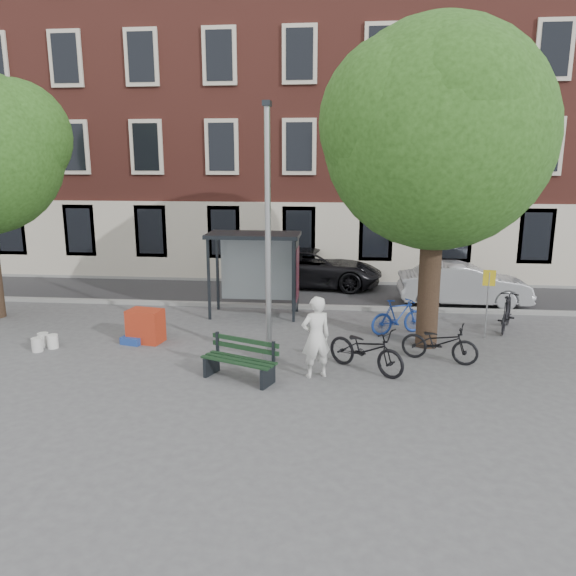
{
  "coord_description": "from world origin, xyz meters",
  "views": [
    {
      "loc": [
        1.78,
        -12.98,
        4.83
      ],
      "look_at": [
        0.28,
        1.89,
        1.4
      ],
      "focal_mm": 35.0,
      "sensor_mm": 36.0,
      "label": 1
    }
  ],
  "objects_px": {
    "car_silver": "(464,284)",
    "bike_d": "(507,312)",
    "lamppost": "(268,248)",
    "bus_shelter": "(267,255)",
    "car_dark": "(313,268)",
    "painter": "(316,337)",
    "bench": "(240,362)",
    "bike_c": "(366,349)",
    "bike_a": "(440,342)",
    "red_stand": "(146,326)",
    "notice_sign": "(488,289)",
    "bike_b": "(398,317)"
  },
  "relations": [
    {
      "from": "painter",
      "to": "red_stand",
      "type": "relative_size",
      "value": 2.1
    },
    {
      "from": "bus_shelter",
      "to": "notice_sign",
      "type": "xyz_separation_m",
      "value": [
        6.33,
        -1.76,
        -0.53
      ]
    },
    {
      "from": "lamppost",
      "to": "car_dark",
      "type": "distance_m",
      "value": 8.67
    },
    {
      "from": "bench",
      "to": "painter",
      "type": "bearing_deg",
      "value": 33.01
    },
    {
      "from": "bike_a",
      "to": "red_stand",
      "type": "distance_m",
      "value": 7.69
    },
    {
      "from": "car_silver",
      "to": "painter",
      "type": "bearing_deg",
      "value": 145.42
    },
    {
      "from": "bus_shelter",
      "to": "painter",
      "type": "bearing_deg",
      "value": -70.38
    },
    {
      "from": "painter",
      "to": "bike_a",
      "type": "bearing_deg",
      "value": 179.38
    },
    {
      "from": "bike_a",
      "to": "car_dark",
      "type": "xyz_separation_m",
      "value": [
        -3.54,
        8.07,
        0.25
      ]
    },
    {
      "from": "bike_c",
      "to": "car_silver",
      "type": "distance_m",
      "value": 7.38
    },
    {
      "from": "lamppost",
      "to": "bike_c",
      "type": "distance_m",
      "value": 3.28
    },
    {
      "from": "bus_shelter",
      "to": "bike_d",
      "type": "distance_m",
      "value": 7.3
    },
    {
      "from": "bike_b",
      "to": "car_silver",
      "type": "relative_size",
      "value": 0.39
    },
    {
      "from": "lamppost",
      "to": "bike_d",
      "type": "relative_size",
      "value": 3.42
    },
    {
      "from": "car_silver",
      "to": "lamppost",
      "type": "bearing_deg",
      "value": 134.85
    },
    {
      "from": "car_dark",
      "to": "red_stand",
      "type": "xyz_separation_m",
      "value": [
        -4.11,
        -7.33,
        -0.28
      ]
    },
    {
      "from": "red_stand",
      "to": "car_dark",
      "type": "bearing_deg",
      "value": 60.72
    },
    {
      "from": "painter",
      "to": "bike_c",
      "type": "height_order",
      "value": "painter"
    },
    {
      "from": "lamppost",
      "to": "red_stand",
      "type": "xyz_separation_m",
      "value": [
        -3.5,
        1.07,
        -2.33
      ]
    },
    {
      "from": "bike_d",
      "to": "car_dark",
      "type": "relative_size",
      "value": 0.34
    },
    {
      "from": "car_silver",
      "to": "bike_d",
      "type": "bearing_deg",
      "value": -167.78
    },
    {
      "from": "painter",
      "to": "notice_sign",
      "type": "bearing_deg",
      "value": -168.1
    },
    {
      "from": "painter",
      "to": "bench",
      "type": "xyz_separation_m",
      "value": [
        -1.68,
        -0.32,
        -0.53
      ]
    },
    {
      "from": "painter",
      "to": "red_stand",
      "type": "distance_m",
      "value": 5.14
    },
    {
      "from": "bike_c",
      "to": "bus_shelter",
      "type": "bearing_deg",
      "value": 68.85
    },
    {
      "from": "car_dark",
      "to": "car_silver",
      "type": "relative_size",
      "value": 1.22
    },
    {
      "from": "car_dark",
      "to": "notice_sign",
      "type": "distance_m",
      "value": 7.95
    },
    {
      "from": "bus_shelter",
      "to": "bench",
      "type": "height_order",
      "value": "bus_shelter"
    },
    {
      "from": "bench",
      "to": "notice_sign",
      "type": "height_order",
      "value": "notice_sign"
    },
    {
      "from": "bench",
      "to": "bike_d",
      "type": "height_order",
      "value": "bike_d"
    },
    {
      "from": "bike_a",
      "to": "bike_d",
      "type": "xyz_separation_m",
      "value": [
        2.35,
        2.84,
        0.05
      ]
    },
    {
      "from": "bus_shelter",
      "to": "car_silver",
      "type": "relative_size",
      "value": 0.66
    },
    {
      "from": "bench",
      "to": "bike_c",
      "type": "height_order",
      "value": "bike_c"
    },
    {
      "from": "bus_shelter",
      "to": "car_dark",
      "type": "relative_size",
      "value": 0.54
    },
    {
      "from": "bench",
      "to": "lamppost",
      "type": "bearing_deg",
      "value": 91.91
    },
    {
      "from": "lamppost",
      "to": "bus_shelter",
      "type": "bearing_deg",
      "value": 98.43
    },
    {
      "from": "painter",
      "to": "bike_a",
      "type": "xyz_separation_m",
      "value": [
        2.95,
        1.3,
        -0.46
      ]
    },
    {
      "from": "bike_a",
      "to": "red_stand",
      "type": "height_order",
      "value": "bike_a"
    },
    {
      "from": "bus_shelter",
      "to": "car_silver",
      "type": "distance_m",
      "value": 6.83
    },
    {
      "from": "lamppost",
      "to": "painter",
      "type": "bearing_deg",
      "value": -38.86
    },
    {
      "from": "bench",
      "to": "car_dark",
      "type": "distance_m",
      "value": 9.75
    },
    {
      "from": "bike_d",
      "to": "red_stand",
      "type": "xyz_separation_m",
      "value": [
        -10.0,
        -2.1,
        -0.09
      ]
    },
    {
      "from": "bike_a",
      "to": "bench",
      "type": "bearing_deg",
      "value": 128.73
    },
    {
      "from": "red_stand",
      "to": "bike_a",
      "type": "bearing_deg",
      "value": -5.49
    },
    {
      "from": "bike_c",
      "to": "notice_sign",
      "type": "height_order",
      "value": "notice_sign"
    },
    {
      "from": "bike_d",
      "to": "bus_shelter",
      "type": "bearing_deg",
      "value": 14.19
    },
    {
      "from": "bench",
      "to": "bike_c",
      "type": "xyz_separation_m",
      "value": [
        2.82,
        0.78,
        0.13
      ]
    },
    {
      "from": "bike_c",
      "to": "bike_d",
      "type": "xyz_separation_m",
      "value": [
        4.16,
        3.67,
        -0.0
      ]
    },
    {
      "from": "painter",
      "to": "car_silver",
      "type": "relative_size",
      "value": 0.44
    },
    {
      "from": "lamppost",
      "to": "bench",
      "type": "xyz_separation_m",
      "value": [
        -0.48,
        -1.28,
        -2.37
      ]
    }
  ]
}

